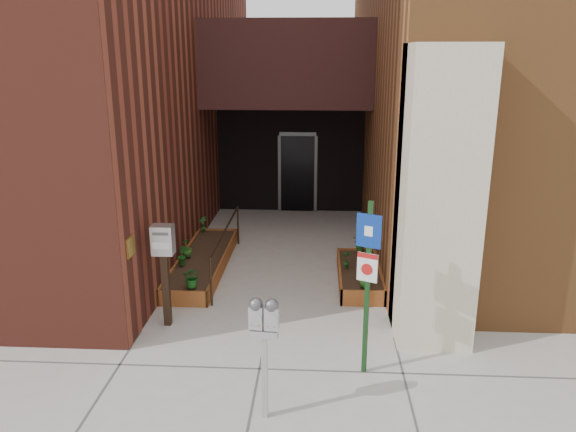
# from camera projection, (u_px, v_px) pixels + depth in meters

# --- Properties ---
(ground) EXTENTS (80.00, 80.00, 0.00)m
(ground) POSITION_uv_depth(u_px,v_px,m) (266.00, 335.00, 8.83)
(ground) COLOR #9E9991
(ground) RESTS_ON ground
(architecture) EXTENTS (20.00, 14.60, 10.00)m
(architecture) POSITION_uv_depth(u_px,v_px,m) (283.00, 23.00, 14.04)
(architecture) COLOR maroon
(architecture) RESTS_ON ground
(planter_left) EXTENTS (0.90, 3.60, 0.30)m
(planter_left) POSITION_uv_depth(u_px,v_px,m) (203.00, 263.00, 11.46)
(planter_left) COLOR brown
(planter_left) RESTS_ON ground
(planter_right) EXTENTS (0.80, 2.20, 0.30)m
(planter_right) POSITION_uv_depth(u_px,v_px,m) (359.00, 276.00, 10.81)
(planter_right) COLOR brown
(planter_right) RESTS_ON ground
(handrail) EXTENTS (0.04, 3.34, 0.90)m
(handrail) POSITION_uv_depth(u_px,v_px,m) (226.00, 236.00, 11.22)
(handrail) COLOR black
(handrail) RESTS_ON ground
(parking_meter) EXTENTS (0.36, 0.18, 1.57)m
(parking_meter) POSITION_uv_depth(u_px,v_px,m) (264.00, 326.00, 6.51)
(parking_meter) COLOR #B0B0B2
(parking_meter) RESTS_ON ground
(sign_post) EXTENTS (0.31, 0.16, 2.46)m
(sign_post) POSITION_uv_depth(u_px,v_px,m) (368.00, 271.00, 7.38)
(sign_post) COLOR #133614
(sign_post) RESTS_ON ground
(payment_dropbox) EXTENTS (0.34, 0.26, 1.69)m
(payment_dropbox) POSITION_uv_depth(u_px,v_px,m) (164.00, 254.00, 8.82)
(payment_dropbox) COLOR black
(payment_dropbox) RESTS_ON ground
(shrub_left_a) EXTENTS (0.37, 0.37, 0.38)m
(shrub_left_a) POSITION_uv_depth(u_px,v_px,m) (192.00, 277.00, 9.82)
(shrub_left_a) COLOR #185519
(shrub_left_a) RESTS_ON planter_left
(shrub_left_b) EXTENTS (0.24, 0.24, 0.36)m
(shrub_left_b) POSITION_uv_depth(u_px,v_px,m) (182.00, 256.00, 10.88)
(shrub_left_b) COLOR #19591B
(shrub_left_b) RESTS_ON planter_left
(shrub_left_c) EXTENTS (0.30, 0.30, 0.38)m
(shrub_left_c) POSITION_uv_depth(u_px,v_px,m) (187.00, 247.00, 11.31)
(shrub_left_c) COLOR #2B611B
(shrub_left_c) RESTS_ON planter_left
(shrub_left_d) EXTENTS (0.26, 0.26, 0.35)m
(shrub_left_d) POSITION_uv_depth(u_px,v_px,m) (203.00, 224.00, 12.89)
(shrub_left_d) COLOR #1A5D20
(shrub_left_d) RESTS_ON planter_left
(shrub_right_a) EXTENTS (0.25, 0.25, 0.35)m
(shrub_right_a) POSITION_uv_depth(u_px,v_px,m) (364.00, 277.00, 9.85)
(shrub_right_a) COLOR #285D1A
(shrub_right_a) RESTS_ON planter_right
(shrub_right_b) EXTENTS (0.18, 0.18, 0.34)m
(shrub_right_b) POSITION_uv_depth(u_px,v_px,m) (347.00, 259.00, 10.73)
(shrub_right_b) COLOR #17531A
(shrub_right_b) RESTS_ON planter_right
(shrub_right_c) EXTENTS (0.40, 0.40, 0.32)m
(shrub_right_c) POSITION_uv_depth(u_px,v_px,m) (360.00, 244.00, 11.58)
(shrub_right_c) COLOR #215117
(shrub_right_c) RESTS_ON planter_right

